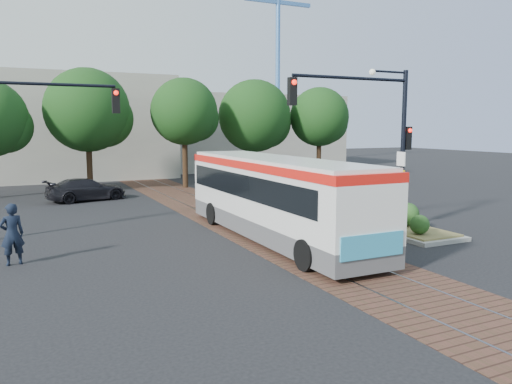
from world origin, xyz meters
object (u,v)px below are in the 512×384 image
Objects in this scene: city_bus at (274,194)px; signal_pole_main at (379,124)px; parked_car at (86,189)px; traffic_island at (396,222)px; signal_pole_left at (22,132)px; officer at (12,234)px.

city_bus is 1.85× the size of signal_pole_main.
signal_pole_main is 16.63m from parked_car.
city_bus is 2.13× the size of traffic_island.
city_bus is 4.86m from signal_pole_main.
traffic_island is 16.88m from parked_car.
traffic_island is 3.95m from signal_pole_main.
signal_pole_left reaches higher than parked_car.
signal_pole_main is 1.00× the size of signal_pole_left.
signal_pole_left is at bearing -108.37° from officer.
signal_pole_main reaches higher than traffic_island.
city_bus is 9.40m from signal_pole_left.
officer is 13.07m from parked_car.
traffic_island is at bearing -20.36° from signal_pole_left.
signal_pole_left is at bearing 159.64° from traffic_island.
officer is at bearing 175.83° from traffic_island.
traffic_island is (5.07, -0.71, -1.32)m from city_bus.
signal_pole_left is at bearing 146.42° from parked_car.
parked_car is (-9.09, 13.47, -3.54)m from signal_pole_main.
parked_car is (3.14, 8.66, -3.24)m from signal_pole_left.
signal_pole_left is at bearing 152.79° from city_bus.
city_bus reaches higher than officer.
traffic_island is 0.87× the size of signal_pole_main.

